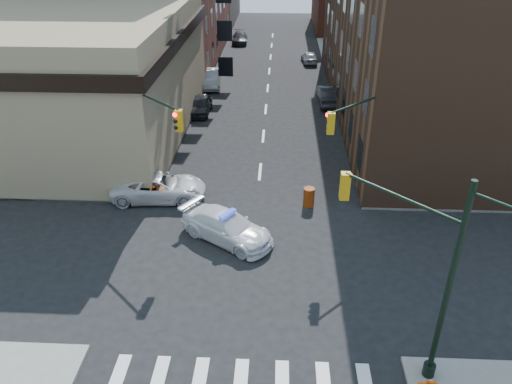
# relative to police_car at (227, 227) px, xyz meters

# --- Properties ---
(ground) EXTENTS (140.00, 140.00, 0.00)m
(ground) POSITION_rel_police_car_xyz_m (1.39, -2.18, -0.75)
(ground) COLOR black
(ground) RESTS_ON ground
(sidewalk_nw) EXTENTS (34.00, 54.50, 0.15)m
(sidewalk_nw) POSITION_rel_police_car_xyz_m (-21.61, 30.57, -0.67)
(sidewalk_nw) COLOR gray
(sidewalk_nw) RESTS_ON ground
(sidewalk_ne) EXTENTS (34.00, 54.50, 0.15)m
(sidewalk_ne) POSITION_rel_police_car_xyz_m (24.39, 30.57, -0.67)
(sidewalk_ne) COLOR gray
(sidewalk_ne) RESTS_ON ground
(bank_building) EXTENTS (22.00, 22.00, 9.00)m
(bank_building) POSITION_rel_police_car_xyz_m (-15.61, 14.32, 3.75)
(bank_building) COLOR #877458
(bank_building) RESTS_ON ground
(commercial_row_ne) EXTENTS (14.00, 34.00, 14.00)m
(commercial_row_ne) POSITION_rel_police_car_xyz_m (14.39, 20.32, 6.25)
(commercial_row_ne) COLOR #4E301F
(commercial_row_ne) RESTS_ON ground
(signal_pole_se) EXTENTS (5.40, 5.27, 8.00)m
(signal_pole_se) POSITION_rel_police_car_xyz_m (7.42, -7.70, 3.86)
(signal_pole_se) COLOR black
(signal_pole_se) RESTS_ON sidewalk_se
(signal_pole_nw) EXTENTS (3.58, 3.67, 8.00)m
(signal_pole_nw) POSITION_rel_police_car_xyz_m (-4.47, 3.16, 3.59)
(signal_pole_nw) COLOR black
(signal_pole_nw) RESTS_ON sidewalk_nw
(signal_pole_ne) EXTENTS (3.67, 3.58, 8.00)m
(signal_pole_ne) POSITION_rel_police_car_xyz_m (7.22, 3.17, 3.59)
(signal_pole_ne) COLOR black
(signal_pole_ne) RESTS_ON sidewalk_ne
(tree_ne_near) EXTENTS (3.00, 3.00, 4.85)m
(tree_ne_near) POSITION_rel_police_car_xyz_m (8.89, 23.82, 2.74)
(tree_ne_near) COLOR black
(tree_ne_near) RESTS_ON sidewalk_ne
(tree_ne_far) EXTENTS (3.00, 3.00, 4.85)m
(tree_ne_far) POSITION_rel_police_car_xyz_m (8.89, 31.82, 2.74)
(tree_ne_far) COLOR black
(tree_ne_far) RESTS_ON sidewalk_ne
(police_car) EXTENTS (5.46, 4.59, 1.50)m
(police_car) POSITION_rel_police_car_xyz_m (0.00, 0.00, 0.00)
(police_car) COLOR silver
(police_car) RESTS_ON ground
(pickup) EXTENTS (5.67, 2.91, 1.53)m
(pickup) POSITION_rel_police_car_xyz_m (-4.41, 4.03, 0.02)
(pickup) COLOR silver
(pickup) RESTS_ON ground
(parked_car_wnear) EXTENTS (1.71, 4.18, 1.42)m
(parked_car_wnear) POSITION_rel_police_car_xyz_m (-4.11, 18.58, -0.04)
(parked_car_wnear) COLOR black
(parked_car_wnear) RESTS_ON ground
(parked_car_wfar) EXTENTS (2.19, 5.11, 1.64)m
(parked_car_wfar) POSITION_rel_police_car_xyz_m (-4.11, 26.06, 0.07)
(parked_car_wfar) COLOR gray
(parked_car_wfar) RESTS_ON ground
(parked_car_wdeep) EXTENTS (2.09, 4.77, 1.36)m
(parked_car_wdeep) POSITION_rel_police_car_xyz_m (-2.80, 44.82, -0.07)
(parked_car_wdeep) COLOR black
(parked_car_wdeep) RESTS_ON ground
(parked_car_enear) EXTENTS (1.84, 4.96, 1.62)m
(parked_car_enear) POSITION_rel_police_car_xyz_m (6.89, 21.56, 0.06)
(parked_car_enear) COLOR black
(parked_car_enear) RESTS_ON ground
(parked_car_efar) EXTENTS (1.90, 3.90, 1.28)m
(parked_car_efar) POSITION_rel_police_car_xyz_m (5.81, 35.47, -0.11)
(parked_car_efar) COLOR #989CA0
(parked_car_efar) RESTS_ON ground
(pedestrian_a) EXTENTS (0.65, 0.44, 1.72)m
(pedestrian_a) POSITION_rel_police_car_xyz_m (-7.25, 5.85, 0.26)
(pedestrian_a) COLOR black
(pedestrian_a) RESTS_ON sidewalk_nw
(pedestrian_b) EXTENTS (0.99, 0.88, 1.71)m
(pedestrian_b) POSITION_rel_police_car_xyz_m (-11.26, 4.00, 0.26)
(pedestrian_b) COLOR black
(pedestrian_b) RESTS_ON sidewalk_nw
(pedestrian_c) EXTENTS (1.12, 0.72, 1.77)m
(pedestrian_c) POSITION_rel_police_car_xyz_m (-11.61, 7.56, 0.29)
(pedestrian_c) COLOR #222533
(pedestrian_c) RESTS_ON sidewalk_nw
(barrel_road) EXTENTS (0.70, 0.70, 1.14)m
(barrel_road) POSITION_rel_police_car_xyz_m (4.38, 3.61, -0.18)
(barrel_road) COLOR red
(barrel_road) RESTS_ON ground
(barrel_bank) EXTENTS (0.62, 0.62, 1.05)m
(barrel_bank) POSITION_rel_police_car_xyz_m (-4.11, 3.42, -0.22)
(barrel_bank) COLOR red
(barrel_bank) RESTS_ON ground
(barricade_nw_a) EXTENTS (1.43, 0.87, 1.00)m
(barricade_nw_a) POSITION_rel_police_car_xyz_m (-5.11, 3.52, -0.10)
(barricade_nw_a) COLOR #CC5C09
(barricade_nw_a) RESTS_ON sidewalk_nw
(barricade_nw_b) EXTENTS (1.42, 0.90, 0.99)m
(barricade_nw_b) POSITION_rel_police_car_xyz_m (-10.29, 5.82, -0.10)
(barricade_nw_b) COLOR #CF3F09
(barricade_nw_b) RESTS_ON sidewalk_nw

